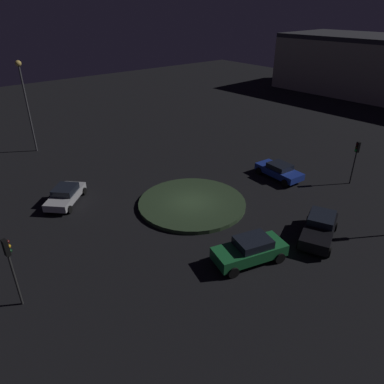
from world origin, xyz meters
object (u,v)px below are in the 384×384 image
at_px(car_silver, 65,195).
at_px(streetlamp_north, 24,92).
at_px(traffic_light_southeast_near, 356,154).
at_px(car_blue, 279,170).
at_px(car_black, 319,228).
at_px(car_green, 250,250).
at_px(traffic_light_west_near, 10,260).

xyz_separation_m(car_silver, streetlamp_north, (1.93, 13.04, 5.60)).
xyz_separation_m(traffic_light_southeast_near, streetlamp_north, (-18.85, 25.48, 3.54)).
distance_m(car_silver, car_blue, 18.51).
bearing_deg(traffic_light_southeast_near, car_black, 41.81).
bearing_deg(car_blue, traffic_light_southeast_near, 43.83).
xyz_separation_m(car_green, streetlamp_north, (-4.00, 27.29, 5.46)).
bearing_deg(car_black, car_silver, -78.43).
distance_m(car_black, traffic_light_southeast_near, 10.08).
bearing_deg(car_green, traffic_light_west_near, -8.12).
relative_size(car_silver, traffic_light_west_near, 1.02).
relative_size(car_blue, car_green, 0.93).
distance_m(car_silver, car_black, 19.22).
distance_m(car_green, traffic_light_west_near, 13.23).
distance_m(car_silver, traffic_light_west_near, 11.19).
xyz_separation_m(car_blue, traffic_light_west_near, (-22.91, -1.40, 2.23)).
bearing_deg(car_silver, traffic_light_west_near, -168.60).
height_order(car_green, streetlamp_north, streetlamp_north).
relative_size(car_green, traffic_light_west_near, 1.17).
relative_size(car_black, streetlamp_north, 0.53).
xyz_separation_m(car_black, streetlamp_north, (-9.44, 28.53, 5.52)).
xyz_separation_m(car_blue, traffic_light_southeast_near, (3.95, -4.73, 2.04)).
relative_size(car_blue, traffic_light_southeast_near, 1.16).
bearing_deg(car_green, streetlamp_north, -66.66).
relative_size(car_silver, car_blue, 0.94).
bearing_deg(streetlamp_north, traffic_light_southeast_near, -53.51).
xyz_separation_m(car_green, traffic_light_southeast_near, (14.85, 1.80, 1.92)).
bearing_deg(car_green, car_silver, -52.42).
height_order(car_silver, car_blue, car_blue).
relative_size(car_green, traffic_light_southeast_near, 1.25).
bearing_deg(car_green, car_blue, -134.05).
relative_size(car_blue, traffic_light_west_near, 1.08).
bearing_deg(traffic_light_southeast_near, car_green, 30.77).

